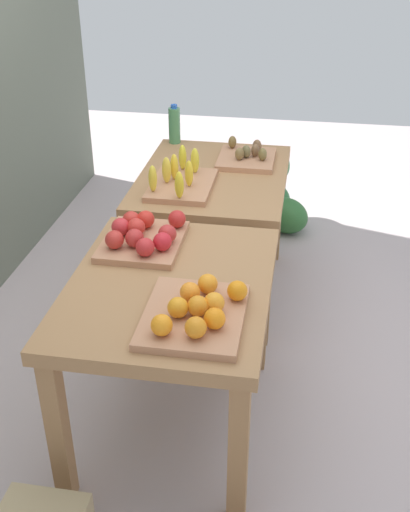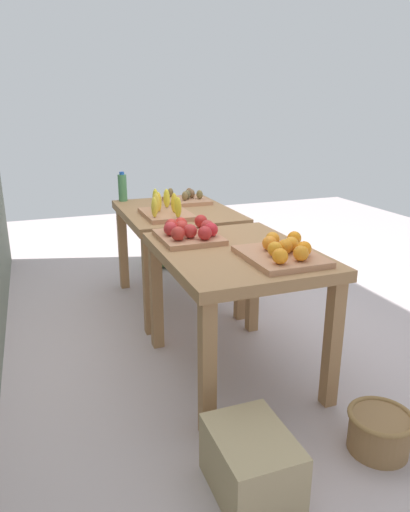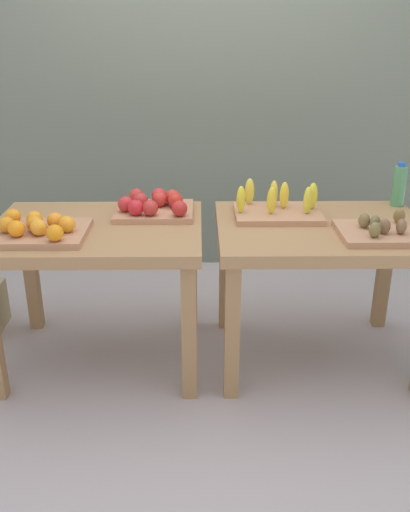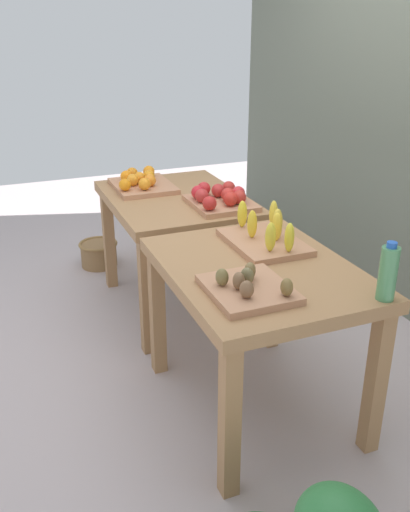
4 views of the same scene
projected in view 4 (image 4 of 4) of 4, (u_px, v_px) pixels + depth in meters
ground_plane at (210, 347)px, 3.26m from camera, size 8.00×8.00×0.00m
display_table_left at (176, 213)px, 3.48m from camera, size 1.04×0.80×0.76m
display_table_right at (258, 288)px, 2.53m from camera, size 1.04×0.80×0.76m
orange_bin at (141, 182)px, 3.58m from camera, size 0.44×0.38×0.11m
apple_bin at (220, 198)px, 3.25m from camera, size 0.40×0.35×0.11m
banana_crate at (265, 236)px, 2.69m from camera, size 0.45×0.32×0.17m
kiwi_bin at (248, 287)px, 2.23m from camera, size 0.36×0.32×0.10m
water_bottle at (388, 273)px, 2.15m from camera, size 0.07×0.07×0.24m
wicker_basket at (99, 253)px, 4.29m from camera, size 0.29×0.29×0.19m
cardboard_produce_box at (178, 237)px, 4.52m from camera, size 0.40×0.30×0.27m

